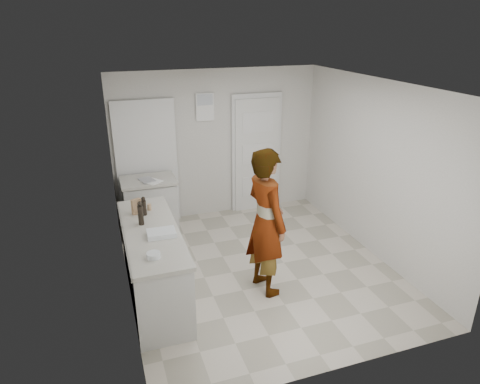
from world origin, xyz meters
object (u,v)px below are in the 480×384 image
object	(u,v)px
spice_jar	(149,207)
cake_mix_box	(136,206)
oil_cruet_b	(141,214)
person	(266,222)
baking_dish	(161,233)
egg_bowl	(154,255)
oil_cruet_a	(144,206)

from	to	relation	value
spice_jar	cake_mix_box	bearing A→B (deg)	-160.93
spice_jar	oil_cruet_b	xyz separation A→B (m)	(-0.15, -0.39, 0.10)
person	baking_dish	world-z (taller)	person
baking_dish	person	bearing A→B (deg)	-3.88
oil_cruet_b	egg_bowl	distance (m)	0.84
person	egg_bowl	bearing A→B (deg)	94.36
spice_jar	baking_dish	world-z (taller)	spice_jar
cake_mix_box	baking_dish	size ratio (longest dim) A/B	0.60
cake_mix_box	oil_cruet_a	size ratio (longest dim) A/B	0.80
person	oil_cruet_a	bearing A→B (deg)	51.77
person	baking_dish	size ratio (longest dim) A/B	5.69
oil_cruet_a	oil_cruet_b	size ratio (longest dim) A/B	0.82
baking_dish	cake_mix_box	bearing A→B (deg)	105.88
cake_mix_box	egg_bowl	xyz separation A→B (m)	(0.04, -1.16, -0.07)
person	spice_jar	xyz separation A→B (m)	(-1.29, 0.84, 0.03)
cake_mix_box	spice_jar	bearing A→B (deg)	-5.24
cake_mix_box	baking_dish	bearing A→B (deg)	-98.42
person	egg_bowl	size ratio (longest dim) A/B	12.94
cake_mix_box	spice_jar	distance (m)	0.18
spice_jar	baking_dish	distance (m)	0.75
spice_jar	person	bearing A→B (deg)	-33.10
cake_mix_box	oil_cruet_b	xyz separation A→B (m)	(0.02, -0.33, 0.04)
oil_cruet_a	egg_bowl	size ratio (longest dim) A/B	1.71
person	spice_jar	distance (m)	1.54
spice_jar	egg_bowl	bearing A→B (deg)	-95.73
spice_jar	oil_cruet_b	world-z (taller)	oil_cruet_b
baking_dish	egg_bowl	xyz separation A→B (m)	(-0.15, -0.47, 0.00)
person	baking_dish	xyz separation A→B (m)	(-1.25, 0.09, 0.02)
cake_mix_box	baking_dish	distance (m)	0.73
baking_dish	egg_bowl	size ratio (longest dim) A/B	2.27
person	oil_cruet_b	bearing A→B (deg)	61.94
oil_cruet_b	baking_dish	bearing A→B (deg)	-63.51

